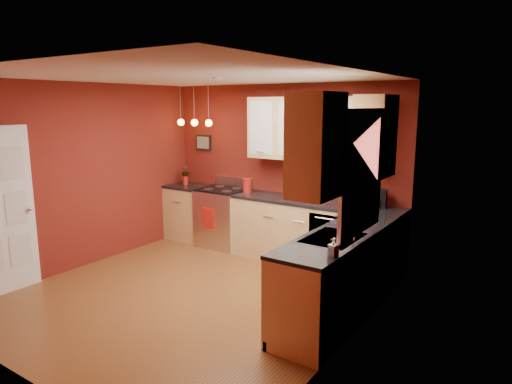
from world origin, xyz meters
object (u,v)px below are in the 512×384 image
Objects in this scene: sink at (333,240)px; red_canister at (247,185)px; gas_range at (223,217)px; soap_pump at (333,248)px; coffee_maker at (380,199)px.

sink is 3.19× the size of red_canister.
gas_range is 1.59× the size of sink.
soap_pump is at bearing -40.69° from red_canister.
red_canister is at bearing 175.23° from coffee_maker.
gas_range is 5.06× the size of red_canister.
red_canister is (-2.15, 1.51, 0.14)m from sink.
sink is at bearing -35.12° from red_canister.
red_canister reaches higher than soap_pump.
coffee_maker is (-0.08, 1.63, 0.14)m from sink.
gas_range is at bearing 150.22° from sink.
coffee_maker reaches higher than soap_pump.
sink reaches higher than red_canister.
gas_range and soap_pump have the same top height.
gas_range is 6.56× the size of soap_pump.
red_canister is 0.88× the size of coffee_maker.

